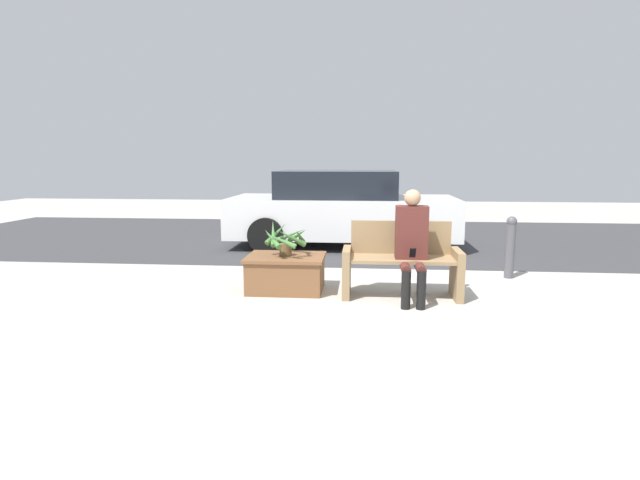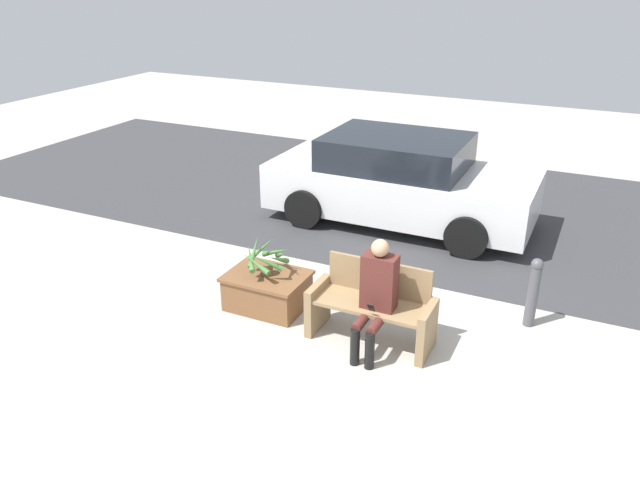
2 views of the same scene
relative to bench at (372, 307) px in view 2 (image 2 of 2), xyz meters
name	(u,v)px [view 2 (image 2 of 2)]	position (x,y,z in m)	size (l,w,h in m)	color
ground_plane	(352,382)	(0.12, -0.84, -0.41)	(30.00, 30.00, 0.00)	#ADA89E
road_surface	(472,211)	(0.12, 4.51, -0.41)	(20.00, 6.00, 0.01)	#38383A
bench	(372,307)	(0.00, 0.00, 0.00)	(1.40, 0.54, 0.90)	#8C704C
person_seated	(376,292)	(0.10, -0.18, 0.30)	(0.37, 0.61, 1.30)	#51231E
planter_box	(267,289)	(-1.43, 0.12, -0.17)	(0.97, 0.73, 0.45)	brown
potted_plant	(266,259)	(-1.43, 0.11, 0.26)	(0.60, 0.59, 0.45)	brown
parked_car	(400,181)	(-0.89, 3.51, 0.29)	(4.24, 1.98, 1.44)	silver
bollard_post	(533,291)	(1.58, 1.08, 0.04)	(0.14, 0.14, 0.87)	#4C4C51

